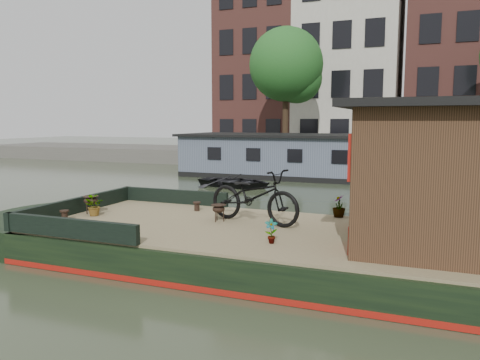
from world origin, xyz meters
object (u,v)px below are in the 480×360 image
at_px(bicycle, 254,196).
at_px(potted_plant_a, 271,231).
at_px(brazier_front, 219,213).
at_px(brazier_rear, 91,205).
at_px(dinghy, 235,179).
at_px(cabin, 472,174).

height_order(bicycle, potted_plant_a, bicycle).
relative_size(potted_plant_a, brazier_front, 1.18).
xyz_separation_m(potted_plant_a, brazier_rear, (-4.66, 1.03, -0.01)).
distance_m(potted_plant_a, dinghy, 11.69).
bearing_deg(potted_plant_a, cabin, 17.16).
xyz_separation_m(potted_plant_a, dinghy, (-4.99, 10.56, -0.53)).
height_order(potted_plant_a, brazier_rear, potted_plant_a).
distance_m(bicycle, potted_plant_a, 1.71).
relative_size(bicycle, dinghy, 0.66).
distance_m(brazier_front, dinghy, 9.89).
xyz_separation_m(bicycle, dinghy, (-4.15, 9.11, -0.88)).
height_order(potted_plant_a, dinghy, potted_plant_a).
xyz_separation_m(bicycle, brazier_rear, (-3.82, -0.42, -0.37)).
distance_m(cabin, brazier_rear, 7.85).
relative_size(bicycle, brazier_rear, 5.42).
bearing_deg(brazier_rear, dinghy, 92.03).
bearing_deg(cabin, brazier_front, 176.05).
bearing_deg(brazier_rear, cabin, -0.45).
height_order(bicycle, brazier_rear, bicycle).
bearing_deg(cabin, bicycle, 173.10).
bearing_deg(cabin, dinghy, 130.26).
bearing_deg(potted_plant_a, dinghy, 115.31).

